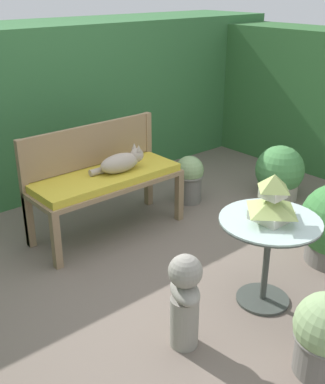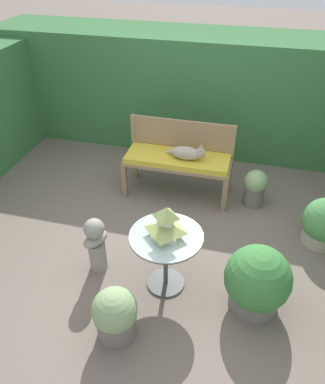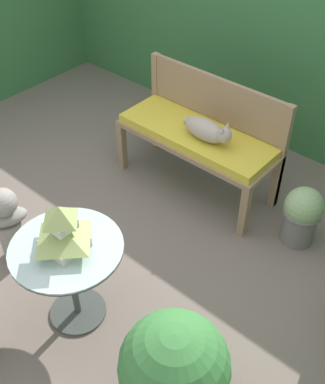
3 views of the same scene
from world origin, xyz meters
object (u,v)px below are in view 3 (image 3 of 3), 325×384
at_px(pagoda_birdhouse, 63,231).
at_px(potted_plant_path_edge, 174,371).
at_px(patio_table, 69,262).
at_px(cat, 207,130).
at_px(potted_plant_bench_left, 302,214).
at_px(garden_bust, 8,222).
at_px(garden_bench, 197,139).

xyz_separation_m(pagoda_birdhouse, potted_plant_path_edge, (0.84, -0.03, -0.46)).
bearing_deg(pagoda_birdhouse, potted_plant_path_edge, -2.23).
bearing_deg(patio_table, cat, 93.94).
distance_m(pagoda_birdhouse, potted_plant_bench_left, 1.78).
distance_m(cat, patio_table, 1.50).
height_order(patio_table, potted_plant_path_edge, potted_plant_path_edge).
bearing_deg(cat, garden_bust, -110.83).
height_order(pagoda_birdhouse, potted_plant_path_edge, pagoda_birdhouse).
distance_m(cat, pagoda_birdhouse, 1.50).
bearing_deg(garden_bust, cat, 1.80).
relative_size(garden_bench, pagoda_birdhouse, 4.23).
xyz_separation_m(pagoda_birdhouse, potted_plant_bench_left, (0.75, 1.53, -0.51)).
distance_m(garden_bust, potted_plant_bench_left, 2.10).
relative_size(pagoda_birdhouse, potted_plant_path_edge, 0.49).
bearing_deg(potted_plant_bench_left, cat, -176.76).
relative_size(cat, garden_bust, 0.78).
relative_size(cat, pagoda_birdhouse, 1.55).
xyz_separation_m(cat, potted_plant_bench_left, (0.85, 0.05, -0.38)).
distance_m(garden_bench, pagoda_birdhouse, 1.57).
bearing_deg(patio_table, potted_plant_path_edge, -2.23).
distance_m(potted_plant_path_edge, potted_plant_bench_left, 1.57).
distance_m(pagoda_birdhouse, potted_plant_path_edge, 0.96).
bearing_deg(pagoda_birdhouse, potted_plant_bench_left, 63.90).
bearing_deg(garden_bench, potted_plant_bench_left, 0.31).
bearing_deg(cat, garden_bench, 163.64).
distance_m(patio_table, pagoda_birdhouse, 0.27).
bearing_deg(potted_plant_path_edge, garden_bust, 177.37).
bearing_deg(potted_plant_path_edge, patio_table, 177.77).
distance_m(patio_table, garden_bust, 0.73).
bearing_deg(garden_bust, garden_bench, 6.74).
bearing_deg(patio_table, potted_plant_bench_left, 63.90).
relative_size(garden_bench, potted_plant_bench_left, 2.79).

